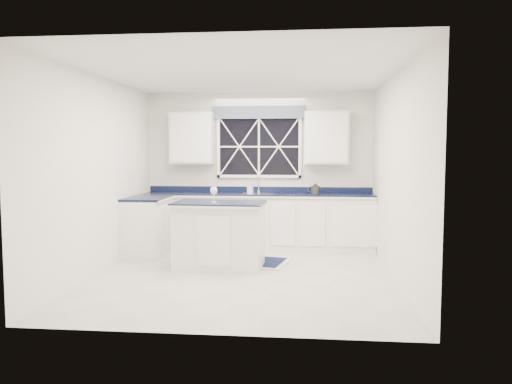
# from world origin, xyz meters

# --- Properties ---
(ground) EXTENTS (4.50, 4.50, 0.00)m
(ground) POSITION_xyz_m (0.00, 0.00, 0.00)
(ground) COLOR #AAABA6
(ground) RESTS_ON ground
(back_wall) EXTENTS (4.00, 0.10, 2.70)m
(back_wall) POSITION_xyz_m (0.00, 2.25, 1.35)
(back_wall) COLOR silver
(back_wall) RESTS_ON ground
(base_cabinets) EXTENTS (3.99, 1.60, 0.90)m
(base_cabinets) POSITION_xyz_m (-0.33, 1.78, 0.45)
(base_cabinets) COLOR silver
(base_cabinets) RESTS_ON ground
(countertop) EXTENTS (3.98, 0.64, 0.04)m
(countertop) POSITION_xyz_m (0.00, 1.95, 0.92)
(countertop) COLOR black
(countertop) RESTS_ON base_cabinets
(dishwasher) EXTENTS (0.60, 0.58, 0.82)m
(dishwasher) POSITION_xyz_m (-1.10, 1.95, 0.41)
(dishwasher) COLOR black
(dishwasher) RESTS_ON ground
(window) EXTENTS (1.65, 0.09, 1.26)m
(window) POSITION_xyz_m (0.00, 2.20, 1.83)
(window) COLOR black
(window) RESTS_ON ground
(upper_cabinets) EXTENTS (3.10, 0.34, 0.90)m
(upper_cabinets) POSITION_xyz_m (0.00, 2.08, 1.90)
(upper_cabinets) COLOR silver
(upper_cabinets) RESTS_ON ground
(faucet) EXTENTS (0.05, 0.20, 0.30)m
(faucet) POSITION_xyz_m (0.00, 2.14, 1.10)
(faucet) COLOR #B8B8BA
(faucet) RESTS_ON countertop
(island) EXTENTS (1.31, 0.83, 0.95)m
(island) POSITION_xyz_m (-0.39, 0.35, 0.48)
(island) COLOR silver
(island) RESTS_ON ground
(rug) EXTENTS (1.54, 1.12, 0.02)m
(rug) POSITION_xyz_m (-0.12, 0.81, 0.01)
(rug) COLOR beige
(rug) RESTS_ON ground
(kettle) EXTENTS (0.26, 0.16, 0.18)m
(kettle) POSITION_xyz_m (0.99, 2.02, 1.02)
(kettle) COLOR #2F2F31
(kettle) RESTS_ON countertop
(wine_glass) EXTENTS (0.10, 0.10, 0.23)m
(wine_glass) POSITION_xyz_m (-0.46, 0.28, 1.11)
(wine_glass) COLOR white
(wine_glass) RESTS_ON island
(soap_bottle) EXTENTS (0.11, 0.11, 0.21)m
(soap_bottle) POSITION_xyz_m (-0.15, 2.17, 1.05)
(soap_bottle) COLOR silver
(soap_bottle) RESTS_ON countertop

